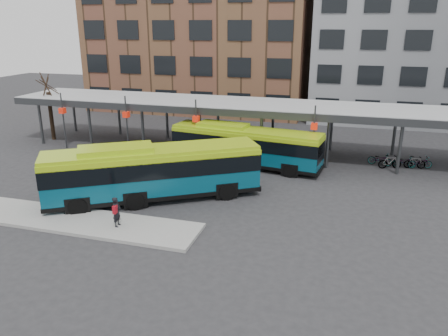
# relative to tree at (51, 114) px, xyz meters

# --- Properties ---
(ground) EXTENTS (120.00, 120.00, 0.00)m
(ground) POSITION_rel_tree_xyz_m (18.00, -12.00, -2.43)
(ground) COLOR #28282B
(ground) RESTS_ON ground
(boarding_island) EXTENTS (14.00, 3.00, 0.18)m
(boarding_island) POSITION_rel_tree_xyz_m (12.50, -15.00, -2.34)
(boarding_island) COLOR gray
(boarding_island) RESTS_ON ground
(canopy) EXTENTS (40.00, 6.53, 4.80)m
(canopy) POSITION_rel_tree_xyz_m (17.94, 0.87, 1.47)
(canopy) COLOR #999B9E
(canopy) RESTS_ON ground
(tree) EXTENTS (1.64, 1.64, 5.60)m
(tree) POSITION_rel_tree_xyz_m (0.00, 0.00, 0.00)
(tree) COLOR black
(tree) RESTS_ON ground
(building_brick) EXTENTS (26.00, 14.00, 22.00)m
(building_brick) POSITION_rel_tree_xyz_m (8.00, 20.00, 8.57)
(building_brick) COLOR brown
(building_brick) RESTS_ON ground
(building_grey) EXTENTS (24.00, 14.00, 20.00)m
(building_grey) POSITION_rel_tree_xyz_m (34.00, 20.00, 7.57)
(building_grey) COLOR slate
(building_grey) RESTS_ON ground
(bus_front) EXTENTS (12.31, 9.10, 3.53)m
(bus_front) POSITION_rel_tree_xyz_m (15.24, -10.79, -0.59)
(bus_front) COLOR #08455A
(bus_front) RESTS_ON ground
(bus_rear) EXTENTS (11.60, 3.98, 3.14)m
(bus_rear) POSITION_rel_tree_xyz_m (19.04, -2.71, -0.80)
(bus_rear) COLOR #08455A
(bus_rear) RESTS_ON ground
(pedestrian) EXTENTS (0.42, 0.64, 1.61)m
(pedestrian) POSITION_rel_tree_xyz_m (15.16, -15.09, -1.44)
(pedestrian) COLOR black
(pedestrian) RESTS_ON boarding_island
(bike_rack) EXTENTS (4.72, 1.69, 1.04)m
(bike_rack) POSITION_rel_tree_xyz_m (30.36, 0.15, -1.96)
(bike_rack) COLOR slate
(bike_rack) RESTS_ON ground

